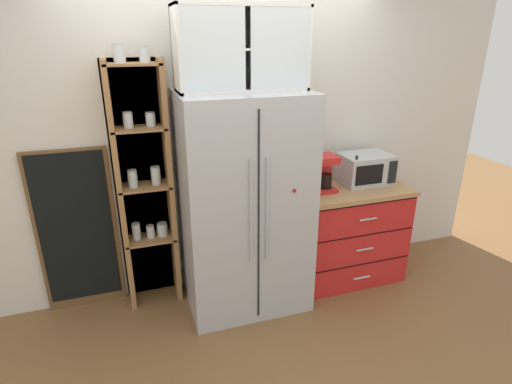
# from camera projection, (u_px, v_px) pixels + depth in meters

# --- Properties ---
(ground_plane) EXTENTS (10.79, 10.79, 0.00)m
(ground_plane) POSITION_uv_depth(u_px,v_px,m) (245.00, 296.00, 3.55)
(ground_plane) COLOR brown
(wall_back_cream) EXTENTS (5.08, 0.10, 2.55)m
(wall_back_cream) POSITION_uv_depth(u_px,v_px,m) (230.00, 142.00, 3.44)
(wall_back_cream) COLOR silver
(wall_back_cream) RESTS_ON ground
(refrigerator) EXTENTS (0.96, 0.74, 1.75)m
(refrigerator) POSITION_uv_depth(u_px,v_px,m) (244.00, 204.00, 3.23)
(refrigerator) COLOR #B7BABF
(refrigerator) RESTS_ON ground
(pantry_shelf_column) EXTENTS (0.46, 0.27, 2.07)m
(pantry_shelf_column) POSITION_uv_depth(u_px,v_px,m) (145.00, 183.00, 3.22)
(pantry_shelf_column) COLOR brown
(pantry_shelf_column) RESTS_ON ground
(counter_cabinet) EXTENTS (0.98, 0.63, 0.89)m
(counter_cabinet) POSITION_uv_depth(u_px,v_px,m) (347.00, 231.00, 3.73)
(counter_cabinet) COLOR red
(counter_cabinet) RESTS_ON ground
(microwave) EXTENTS (0.44, 0.33, 0.26)m
(microwave) POSITION_uv_depth(u_px,v_px,m) (365.00, 169.00, 3.61)
(microwave) COLOR #B7BABF
(microwave) RESTS_ON counter_cabinet
(coffee_maker) EXTENTS (0.17, 0.20, 0.31)m
(coffee_maker) POSITION_uv_depth(u_px,v_px,m) (324.00, 172.00, 3.44)
(coffee_maker) COLOR red
(coffee_maker) RESTS_ON counter_cabinet
(mug_cream) EXTENTS (0.11, 0.08, 0.10)m
(mug_cream) POSITION_uv_depth(u_px,v_px,m) (349.00, 179.00, 3.58)
(mug_cream) COLOR silver
(mug_cream) RESTS_ON counter_cabinet
(mug_red) EXTENTS (0.11, 0.07, 0.08)m
(mug_red) POSITION_uv_depth(u_px,v_px,m) (354.00, 183.00, 3.51)
(mug_red) COLOR red
(mug_red) RESTS_ON counter_cabinet
(bottle_cobalt) EXTENTS (0.06, 0.06, 0.29)m
(bottle_cobalt) POSITION_uv_depth(u_px,v_px,m) (355.00, 174.00, 3.47)
(bottle_cobalt) COLOR navy
(bottle_cobalt) RESTS_ON counter_cabinet
(upper_cabinet) EXTENTS (0.92, 0.32, 0.56)m
(upper_cabinet) POSITION_uv_depth(u_px,v_px,m) (240.00, 49.00, 2.85)
(upper_cabinet) COLOR silver
(upper_cabinet) RESTS_ON refrigerator
(chalkboard_menu) EXTENTS (0.60, 0.04, 1.34)m
(chalkboard_menu) POSITION_uv_depth(u_px,v_px,m) (77.00, 231.00, 3.22)
(chalkboard_menu) COLOR brown
(chalkboard_menu) RESTS_ON ground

